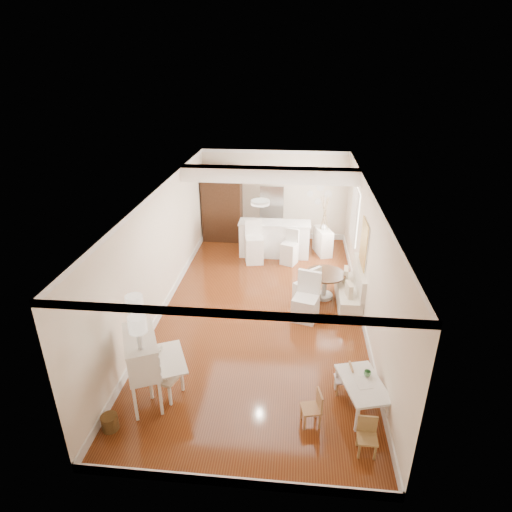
% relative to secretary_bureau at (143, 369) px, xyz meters
% --- Properties ---
extents(room, '(9.00, 9.04, 2.82)m').
position_rel_secretary_bureau_xyz_m(room, '(1.74, 3.30, 1.35)').
color(room, brown).
rests_on(room, ground).
extents(secretary_bureau, '(1.31, 1.32, 1.26)m').
position_rel_secretary_bureau_xyz_m(secretary_bureau, '(0.00, 0.00, 0.00)').
color(secretary_bureau, white).
rests_on(secretary_bureau, ground).
extents(gustavian_armchair, '(0.61, 0.61, 0.84)m').
position_rel_secretary_bureau_xyz_m(gustavian_armchair, '(0.32, 0.12, -0.21)').
color(gustavian_armchair, white).
rests_on(gustavian_armchair, ground).
extents(wicker_basket, '(0.32, 0.32, 0.26)m').
position_rel_secretary_bureau_xyz_m(wicker_basket, '(-0.35, -0.71, -0.50)').
color(wicker_basket, brown).
rests_on(wicker_basket, ground).
extents(kids_table, '(0.87, 1.16, 0.52)m').
position_rel_secretary_bureau_xyz_m(kids_table, '(3.59, 0.15, -0.37)').
color(kids_table, silver).
rests_on(kids_table, ground).
extents(kids_chair_a, '(0.36, 0.36, 0.62)m').
position_rel_secretary_bureau_xyz_m(kids_chair_a, '(2.76, -0.28, -0.32)').
color(kids_chair_a, '#AC7B4E').
rests_on(kids_chair_a, ground).
extents(kids_chair_b, '(0.30, 0.30, 0.56)m').
position_rel_secretary_bureau_xyz_m(kids_chair_b, '(3.32, 0.49, -0.35)').
color(kids_chair_b, '#A3764A').
rests_on(kids_chair_b, ground).
extents(kids_chair_c, '(0.29, 0.29, 0.59)m').
position_rel_secretary_bureau_xyz_m(kids_chair_c, '(3.56, -0.76, -0.33)').
color(kids_chair_c, '#9B7A46').
rests_on(kids_chair_c, ground).
extents(banquette, '(0.52, 1.60, 0.98)m').
position_rel_secretary_bureau_xyz_m(banquette, '(3.69, 3.48, -0.14)').
color(banquette, silver).
rests_on(banquette, ground).
extents(dining_table, '(1.25, 1.25, 0.65)m').
position_rel_secretary_bureau_xyz_m(dining_table, '(3.14, 3.73, -0.30)').
color(dining_table, '#442915').
rests_on(dining_table, ground).
extents(slip_chair_near, '(0.64, 0.66, 1.08)m').
position_rel_secretary_bureau_xyz_m(slip_chair_near, '(2.69, 2.74, -0.09)').
color(slip_chair_near, white).
rests_on(slip_chair_near, ground).
extents(slip_chair_far, '(0.65, 0.65, 0.95)m').
position_rel_secretary_bureau_xyz_m(slip_chair_far, '(2.71, 3.49, -0.15)').
color(slip_chair_far, white).
rests_on(slip_chair_far, ground).
extents(breakfast_counter, '(2.05, 0.65, 1.03)m').
position_rel_secretary_bureau_xyz_m(breakfast_counter, '(1.80, 6.08, -0.11)').
color(breakfast_counter, white).
rests_on(breakfast_counter, ground).
extents(bar_stool_left, '(0.57, 0.57, 1.21)m').
position_rel_secretary_bureau_xyz_m(bar_stool_left, '(1.26, 5.53, -0.03)').
color(bar_stool_left, white).
rests_on(bar_stool_left, ground).
extents(bar_stool_right, '(0.52, 0.52, 0.99)m').
position_rel_secretary_bureau_xyz_m(bar_stool_right, '(2.25, 5.55, -0.13)').
color(bar_stool_right, white).
rests_on(bar_stool_right, ground).
extents(pantry_cabinet, '(1.20, 0.60, 2.30)m').
position_rel_secretary_bureau_xyz_m(pantry_cabinet, '(0.10, 7.16, 0.52)').
color(pantry_cabinet, '#381E11').
rests_on(pantry_cabinet, ground).
extents(fridge, '(0.75, 0.65, 1.80)m').
position_rel_secretary_bureau_xyz_m(fridge, '(2.00, 7.13, 0.27)').
color(fridge, silver).
rests_on(fridge, ground).
extents(sideboard, '(0.57, 0.87, 0.76)m').
position_rel_secretary_bureau_xyz_m(sideboard, '(3.22, 6.35, -0.25)').
color(sideboard, white).
rests_on(sideboard, ground).
extents(pencil_cup, '(0.12, 0.12, 0.09)m').
position_rel_secretary_bureau_xyz_m(pencil_cup, '(3.68, 0.32, -0.07)').
color(pencil_cup, '#5C9E65').
rests_on(pencil_cup, kids_table).
extents(branch_vase, '(0.19, 0.19, 0.17)m').
position_rel_secretary_bureau_xyz_m(branch_vase, '(3.21, 6.37, 0.22)').
color(branch_vase, silver).
rests_on(branch_vase, sideboard).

